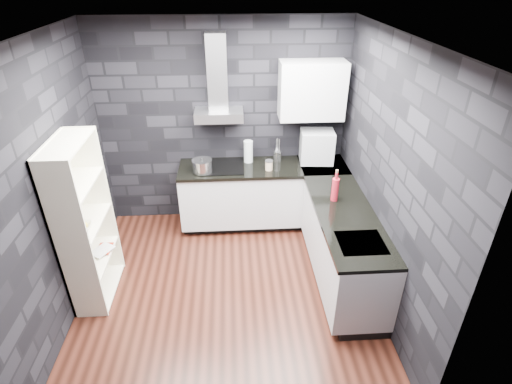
{
  "coord_description": "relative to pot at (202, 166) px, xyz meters",
  "views": [
    {
      "loc": [
        0.1,
        -3.38,
        3.21
      ],
      "look_at": [
        0.35,
        0.45,
        1.0
      ],
      "focal_mm": 28.0,
      "sensor_mm": 36.0,
      "label": 1
    }
  ],
  "objects": [
    {
      "name": "wall_left",
      "position": [
        -1.34,
        -1.17,
        0.37
      ],
      "size": [
        0.05,
        3.2,
        2.7
      ],
      "primitive_type": "cube",
      "color": "black",
      "rests_on": "ground"
    },
    {
      "name": "counter_back_top",
      "position": [
        0.78,
        0.12,
        -0.1
      ],
      "size": [
        2.2,
        0.62,
        0.04
      ],
      "primitive_type": "cube",
      "color": "black",
      "rests_on": "counter_back_cab"
    },
    {
      "name": "wall_front",
      "position": [
        0.28,
        -2.79,
        0.37
      ],
      "size": [
        3.2,
        0.05,
        2.7
      ],
      "primitive_type": "cube",
      "color": "black",
      "rests_on": "ground"
    },
    {
      "name": "utensil_crock",
      "position": [
        0.98,
        0.28,
        -0.01
      ],
      "size": [
        0.11,
        0.11,
        0.14
      ],
      "primitive_type": "cylinder",
      "rotation": [
        0.0,
        0.0,
        -0.02
      ],
      "color": "silver",
      "rests_on": "counter_back_top"
    },
    {
      "name": "book_red",
      "position": [
        -1.13,
        -0.96,
        -0.41
      ],
      "size": [
        0.16,
        0.03,
        0.21
      ],
      "primitive_type": "imported",
      "rotation": [
        0.0,
        0.0,
        -0.03
      ],
      "color": "maroon",
      "rests_on": "bookshelf"
    },
    {
      "name": "appliance_garage",
      "position": [
        1.49,
        0.2,
        0.14
      ],
      "size": [
        0.44,
        0.36,
        0.42
      ],
      "primitive_type": "cube",
      "rotation": [
        0.0,
        0.0,
        -0.07
      ],
      "color": "#ABAEB3",
      "rests_on": "counter_back_top"
    },
    {
      "name": "counter_right_cab",
      "position": [
        1.58,
        -1.07,
        -0.5
      ],
      "size": [
        0.6,
        1.8,
        0.76
      ],
      "primitive_type": "cube",
      "color": "silver",
      "rests_on": "ground"
    },
    {
      "name": "toekick_right",
      "position": [
        1.62,
        -1.07,
        -0.93
      ],
      "size": [
        0.5,
        1.78,
        0.1
      ],
      "primitive_type": "cube",
      "color": "black",
      "rests_on": "ground"
    },
    {
      "name": "sink_rim",
      "position": [
        1.58,
        -1.57,
        -0.09
      ],
      "size": [
        0.44,
        0.4,
        0.01
      ],
      "primitive_type": "cube",
      "color": "#B3B3B8",
      "rests_on": "counter_right_top"
    },
    {
      "name": "counter_back_cab",
      "position": [
        0.78,
        0.13,
        -0.5
      ],
      "size": [
        2.2,
        0.6,
        0.76
      ],
      "primitive_type": "cube",
      "color": "silver",
      "rests_on": "ground"
    },
    {
      "name": "storage_jar",
      "position": [
        0.85,
        0.01,
        -0.03
      ],
      "size": [
        0.12,
        0.12,
        0.12
      ],
      "primitive_type": "cylinder",
      "rotation": [
        0.0,
        0.0,
        -0.34
      ],
      "color": "#D3B28D",
      "rests_on": "counter_back_top"
    },
    {
      "name": "red_bottle",
      "position": [
        1.5,
        -0.78,
        0.05
      ],
      "size": [
        0.08,
        0.08,
        0.27
      ],
      "primitive_type": "cylinder",
      "rotation": [
        0.0,
        0.0,
        -0.04
      ],
      "color": "maroon",
      "rests_on": "counter_right_top"
    },
    {
      "name": "cooktop",
      "position": [
        0.23,
        0.13,
        -0.08
      ],
      "size": [
        0.58,
        0.5,
        0.01
      ],
      "primitive_type": "cube",
      "color": "black",
      "rests_on": "counter_back_top"
    },
    {
      "name": "bookshelf",
      "position": [
        -1.14,
        -1.08,
        -0.08
      ],
      "size": [
        0.4,
        0.82,
        1.8
      ],
      "primitive_type": "cube",
      "rotation": [
        0.0,
        0.0,
        -0.07
      ],
      "color": "white",
      "rests_on": "ground"
    },
    {
      "name": "pot",
      "position": [
        0.0,
        0.0,
        0.0
      ],
      "size": [
        0.29,
        0.29,
        0.14
      ],
      "primitive_type": "cylinder",
      "rotation": [
        0.0,
        0.0,
        0.2
      ],
      "color": "silver",
      "rests_on": "cooktop"
    },
    {
      "name": "glass_vase",
      "position": [
        0.6,
        0.28,
        0.06
      ],
      "size": [
        0.15,
        0.15,
        0.29
      ],
      "primitive_type": "cylinder",
      "rotation": [
        0.0,
        0.0,
        0.29
      ],
      "color": "silver",
      "rests_on": "counter_back_top"
    },
    {
      "name": "ground",
      "position": [
        0.28,
        -1.17,
        -0.98
      ],
      "size": [
        3.2,
        3.2,
        0.0
      ],
      "primitive_type": "plane",
      "color": "#421C13"
    },
    {
      "name": "wall_right",
      "position": [
        1.91,
        -1.17,
        0.37
      ],
      "size": [
        0.05,
        3.2,
        2.7
      ],
      "primitive_type": "cube",
      "color": "black",
      "rests_on": "ground"
    },
    {
      "name": "fruit_bowl",
      "position": [
        -1.14,
        -1.19,
        -0.05
      ],
      "size": [
        0.21,
        0.21,
        0.05
      ],
      "primitive_type": "imported",
      "rotation": [
        0.0,
        0.0,
        0.04
      ],
      "color": "white",
      "rests_on": "bookshelf"
    },
    {
      "name": "ceiling",
      "position": [
        0.28,
        -1.17,
        1.72
      ],
      "size": [
        3.2,
        3.2,
        0.0
      ],
      "primitive_type": "plane",
      "rotation": [
        3.14,
        0.0,
        0.0
      ],
      "color": "white"
    },
    {
      "name": "hood_body",
      "position": [
        0.23,
        0.26,
        0.58
      ],
      "size": [
        0.6,
        0.34,
        0.12
      ],
      "primitive_type": "cube",
      "color": "#B3B3B8",
      "rests_on": "wall_back"
    },
    {
      "name": "counter_corner_top",
      "position": [
        1.58,
        0.13,
        -0.1
      ],
      "size": [
        0.62,
        0.62,
        0.04
      ],
      "primitive_type": "cube",
      "color": "black",
      "rests_on": "counter_right_cab"
    },
    {
      "name": "upper_cabinet",
      "position": [
        1.38,
        0.26,
        0.87
      ],
      "size": [
        0.8,
        0.35,
        0.7
      ],
      "primitive_type": "cube",
      "color": "silver",
      "rests_on": "wall_back"
    },
    {
      "name": "wall_back",
      "position": [
        0.28,
        0.46,
        0.37
      ],
      "size": [
        3.2,
        0.05,
        2.7
      ],
      "primitive_type": "cube",
      "color": "black",
      "rests_on": "ground"
    },
    {
      "name": "book_second",
      "position": [
        -1.14,
        -0.95,
        -0.39
      ],
      "size": [
        0.16,
        0.11,
        0.24
      ],
      "primitive_type": "imported",
      "rotation": [
        0.0,
        0.0,
        -0.57
      ],
      "color": "#B2B2B2",
      "rests_on": "bookshelf"
    },
    {
      "name": "toekick_back",
      "position": [
        0.78,
        0.17,
        -0.93
      ],
      "size": [
        2.18,
        0.5,
        0.1
      ],
      "primitive_type": "cube",
      "color": "black",
      "rests_on": "ground"
    },
    {
      "name": "hood_chimney",
      "position": [
        0.23,
        0.33,
        1.09
      ],
      "size": [
        0.24,
        0.2,
        0.9
      ],
      "primitive_type": "cube",
      "color": "#B3B3B8",
      "rests_on": "hood_body"
    },
    {
      "name": "counter_right_top",
      "position": [
        1.57,
        -1.07,
        -0.1
      ],
      "size": [
        0.62,
        1.8,
        0.04
      ],
      "primitive_type": "cube",
      "color": "black",
      "rests_on": "counter_right_cab"
    }
  ]
}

